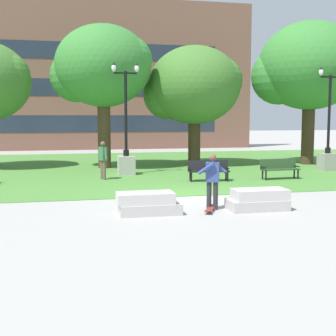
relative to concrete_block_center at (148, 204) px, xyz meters
The scene contains 15 objects.
ground_plane 3.22m from the concrete_block_center, 55.61° to the left, with size 140.00×140.00×0.00m, color #A3A09B.
grass_lawn 12.78m from the concrete_block_center, 81.85° to the left, with size 40.00×20.00×0.02m, color #4C8438.
concrete_block_center is the anchor object (origin of this frame).
concrete_block_left 3.42m from the concrete_block_center, ahead, with size 1.81×0.90×0.64m.
person_skateboarder 2.16m from the concrete_block_center, ahead, with size 0.98×0.53×1.71m.
skateboard 1.89m from the concrete_block_center, ahead, with size 0.62×1.01×0.14m.
park_bench_near_left 9.42m from the concrete_block_center, 40.99° to the left, with size 1.83×0.64×0.90m.
park_bench_far_left 7.26m from the concrete_block_center, 58.71° to the left, with size 1.84×0.71×0.90m.
lamp_post_left 9.33m from the concrete_block_center, 86.68° to the left, with size 1.32×0.80×5.37m.
lamp_post_center 14.08m from the concrete_block_center, 38.28° to the left, with size 1.32×0.80×5.32m.
tree_near_left 13.49m from the concrete_block_center, 91.51° to the left, with size 5.43×5.17×7.71m.
tree_far_left 14.47m from the concrete_block_center, 69.23° to the left, with size 5.52×5.25×6.83m.
tree_near_right 17.50m from the concrete_block_center, 45.97° to the left, with size 6.28×5.98×8.28m.
person_bystander_near_lawn 7.74m from the concrete_block_center, 95.24° to the left, with size 0.39×0.59×1.71m.
building_facade_distant 27.81m from the concrete_block_center, 88.88° to the left, with size 26.87×1.03×12.68m.
Camera 1 is at (-4.09, -15.93, 2.86)m, focal length 50.00 mm.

